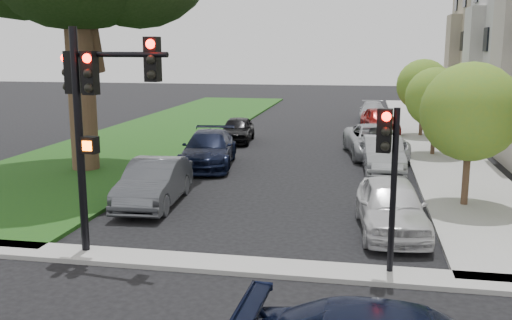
% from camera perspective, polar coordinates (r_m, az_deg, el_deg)
% --- Properties ---
extents(ground, '(140.00, 140.00, 0.00)m').
position_cam_1_polar(ground, '(11.85, -4.63, -14.22)').
color(ground, black).
rests_on(ground, ground).
extents(grass_strip, '(8.00, 44.00, 0.12)m').
position_cam_1_polar(grass_strip, '(36.66, -8.36, 3.16)').
color(grass_strip, '#1B4418').
rests_on(grass_strip, ground).
extents(sidewalk_right, '(3.50, 44.00, 0.12)m').
position_cam_1_polar(sidewalk_right, '(34.90, 16.94, 2.39)').
color(sidewalk_right, '#9E9D9A').
rests_on(sidewalk_right, ground).
extents(sidewalk_cross, '(60.00, 1.00, 0.12)m').
position_cam_1_polar(sidewalk_cross, '(13.61, -2.38, -10.47)').
color(sidewalk_cross, '#9E9D9A').
rests_on(sidewalk_cross, ground).
extents(small_tree_a, '(3.11, 3.11, 4.67)m').
position_cam_1_polar(small_tree_a, '(19.11, 20.66, 4.52)').
color(small_tree_a, brown).
rests_on(small_tree_a, ground).
extents(small_tree_b, '(2.81, 2.81, 4.21)m').
position_cam_1_polar(small_tree_b, '(28.07, 17.52, 5.98)').
color(small_tree_b, brown).
rests_on(small_tree_b, ground).
extents(small_tree_c, '(2.98, 2.98, 4.48)m').
position_cam_1_polar(small_tree_c, '(34.09, 16.37, 7.17)').
color(small_tree_c, brown).
rests_on(small_tree_c, ground).
extents(traffic_signal_main, '(2.72, 0.71, 5.56)m').
position_cam_1_polar(traffic_signal_main, '(14.08, -15.81, 5.70)').
color(traffic_signal_main, black).
rests_on(traffic_signal_main, ground).
extents(traffic_signal_secondary, '(0.50, 0.41, 3.82)m').
position_cam_1_polar(traffic_signal_secondary, '(12.75, 13.13, -0.04)').
color(traffic_signal_secondary, black).
rests_on(traffic_signal_secondary, ground).
extents(car_parked_0, '(2.14, 4.55, 1.50)m').
position_cam_1_polar(car_parked_0, '(16.34, 13.38, -4.49)').
color(car_parked_0, silver).
rests_on(car_parked_0, ground).
extents(car_parked_1, '(1.76, 4.45, 1.44)m').
position_cam_1_polar(car_parked_1, '(24.26, 12.57, 0.54)').
color(car_parked_1, '#999BA0').
rests_on(car_parked_1, ground).
extents(car_parked_2, '(3.32, 5.72, 1.50)m').
position_cam_1_polar(car_parked_2, '(27.53, 11.83, 1.87)').
color(car_parked_2, '#999BA0').
rests_on(car_parked_2, ground).
extents(car_parked_3, '(2.61, 4.81, 1.55)m').
position_cam_1_polar(car_parked_3, '(35.22, 12.26, 3.88)').
color(car_parked_3, maroon).
rests_on(car_parked_3, ground).
extents(car_parked_4, '(1.87, 4.53, 1.31)m').
position_cam_1_polar(car_parked_4, '(41.55, 11.59, 4.81)').
color(car_parked_4, '#999BA0').
rests_on(car_parked_4, ground).
extents(car_parked_5, '(1.90, 4.62, 1.49)m').
position_cam_1_polar(car_parked_5, '(18.94, -10.15, -2.24)').
color(car_parked_5, '#3F4247').
rests_on(car_parked_5, ground).
extents(car_parked_6, '(2.82, 5.48, 1.52)m').
position_cam_1_polar(car_parked_6, '(24.80, -4.75, 1.09)').
color(car_parked_6, black).
rests_on(car_parked_6, ground).
extents(car_parked_7, '(1.92, 4.14, 1.37)m').
position_cam_1_polar(car_parked_7, '(31.22, -1.90, 3.06)').
color(car_parked_7, black).
rests_on(car_parked_7, ground).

